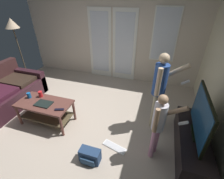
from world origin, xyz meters
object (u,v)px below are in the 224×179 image
at_px(tv_remote_black, 59,110).
at_px(person_child, 159,122).
at_px(cup_near_edge, 41,94).
at_px(flat_screen_tv, 201,117).
at_px(backpack, 90,156).
at_px(laptop_closed, 44,104).
at_px(cup_by_laptop, 29,95).
at_px(floor_lamp, 13,28).
at_px(loose_keyboard, 114,147).
at_px(tv_stand, 191,142).
at_px(person_adult, 160,86).
at_px(coffee_table, 45,108).

bearing_deg(tv_remote_black, person_child, -20.10).
bearing_deg(cup_near_edge, flat_screen_tv, -0.50).
distance_m(backpack, cup_near_edge, 1.65).
xyz_separation_m(flat_screen_tv, laptop_closed, (-2.73, -0.18, -0.26)).
bearing_deg(cup_by_laptop, person_child, -3.90).
height_order(floor_lamp, cup_near_edge, floor_lamp).
xyz_separation_m(flat_screen_tv, loose_keyboard, (-1.24, -0.34, -0.76)).
xyz_separation_m(backpack, cup_near_edge, (-1.41, 0.73, 0.44)).
relative_size(flat_screen_tv, loose_keyboard, 2.27).
bearing_deg(cup_by_laptop, tv_stand, 1.37).
height_order(backpack, laptop_closed, laptop_closed).
distance_m(loose_keyboard, cup_near_edge, 1.83).
bearing_deg(cup_near_edge, laptop_closed, -42.66).
xyz_separation_m(tv_stand, cup_near_edge, (-2.96, 0.03, 0.36)).
bearing_deg(laptop_closed, person_adult, 17.32).
distance_m(coffee_table, tv_remote_black, 0.46).
bearing_deg(tv_stand, backpack, -155.65).
distance_m(flat_screen_tv, cup_by_laptop, 3.16).
height_order(loose_keyboard, laptop_closed, laptop_closed).
bearing_deg(laptop_closed, cup_by_laptop, 166.67).
xyz_separation_m(backpack, laptop_closed, (-1.19, 0.53, 0.39)).
xyz_separation_m(cup_by_laptop, tv_remote_black, (0.81, -0.16, -0.05)).
height_order(loose_keyboard, cup_by_laptop, cup_by_laptop).
relative_size(tv_stand, floor_lamp, 0.78).
height_order(flat_screen_tv, floor_lamp, floor_lamp).
bearing_deg(loose_keyboard, floor_lamp, 154.59).
distance_m(tv_stand, tv_remote_black, 2.37).
relative_size(cup_near_edge, cup_by_laptop, 1.09).
height_order(tv_stand, floor_lamp, floor_lamp).
relative_size(loose_keyboard, cup_by_laptop, 4.01).
distance_m(laptop_closed, cup_near_edge, 0.30).
bearing_deg(loose_keyboard, person_child, 7.14).
bearing_deg(tv_remote_black, flat_screen_tv, -13.77).
bearing_deg(laptop_closed, tv_remote_black, -9.27).
xyz_separation_m(backpack, cup_by_laptop, (-1.61, 0.62, 0.44)).
relative_size(coffee_table, tv_stand, 0.76).
xyz_separation_m(flat_screen_tv, cup_near_edge, (-2.95, 0.03, -0.21)).
distance_m(floor_lamp, laptop_closed, 2.45).
height_order(person_adult, floor_lamp, floor_lamp).
relative_size(backpack, laptop_closed, 1.06).
bearing_deg(person_child, cup_near_edge, 173.25).
height_order(flat_screen_tv, cup_near_edge, flat_screen_tv).
distance_m(person_adult, cup_near_edge, 2.38).
relative_size(loose_keyboard, laptop_closed, 1.45).
bearing_deg(tv_remote_black, cup_by_laptop, 149.18).
distance_m(flat_screen_tv, cup_near_edge, 2.96).
height_order(tv_stand, cup_near_edge, cup_near_edge).
distance_m(person_child, cup_near_edge, 2.39).
height_order(person_child, cup_near_edge, person_child).
bearing_deg(person_child, tv_stand, 23.15).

